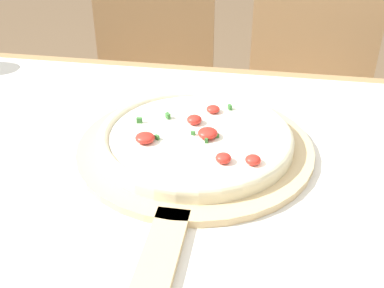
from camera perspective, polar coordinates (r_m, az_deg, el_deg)
The scene contains 6 objects.
dining_table at distance 0.77m, azimuth -3.37°, elevation -11.75°, with size 1.40×0.96×0.76m.
towel_cloth at distance 0.71m, azimuth -3.64°, elevation -5.62°, with size 1.32×0.88×0.00m.
pizza_peel at distance 0.77m, azimuth 0.12°, elevation -1.14°, with size 0.38×0.58×0.01m.
pizza at distance 0.78m, azimuth 0.38°, elevation 0.82°, with size 0.32×0.32×0.03m.
chair_left at distance 1.57m, azimuth -4.69°, elevation 5.86°, with size 0.43×0.43×0.88m.
chair_right at distance 1.53m, azimuth 13.38°, elevation 4.36°, with size 0.42×0.42×0.88m.
Camera 1 is at (0.14, -0.54, 1.19)m, focal length 45.00 mm.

